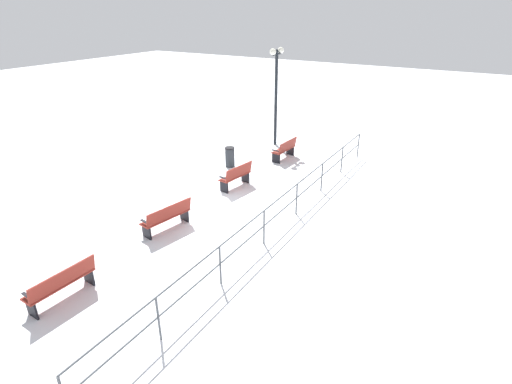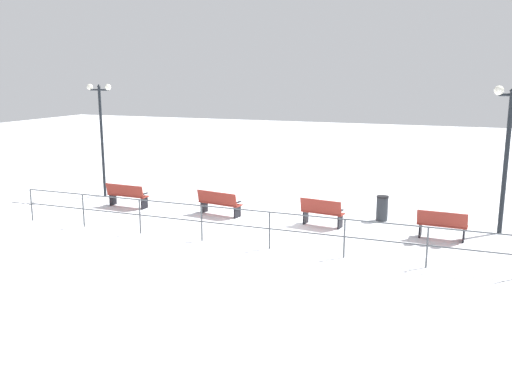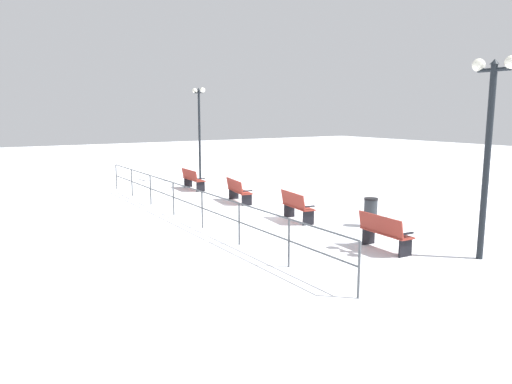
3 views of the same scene
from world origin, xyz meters
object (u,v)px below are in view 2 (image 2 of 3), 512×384
bench_third (219,203)px  lamppost_middle (101,121)px  bench_nearest (442,225)px  bench_fourth (127,195)px  bench_second (322,212)px  trash_bin (382,208)px  lamppost_near (508,136)px

bench_third → lamppost_middle: 6.61m
bench_nearest → bench_third: (0.21, 7.76, -0.01)m
bench_fourth → bench_nearest: bearing=-87.3°
bench_second → bench_fourth: bearing=98.6°
bench_fourth → lamppost_middle: lamppost_middle is taller
bench_second → bench_third: (0.07, 3.88, -0.02)m
bench_second → trash_bin: 2.34m
bench_fourth → trash_bin: 9.66m
bench_second → trash_bin: bench_second is taller
bench_fourth → bench_third: bearing=-84.8°
bench_nearest → trash_bin: size_ratio=1.72×
trash_bin → lamppost_middle: bearing=91.1°
bench_second → lamppost_middle: bearing=90.4°
bench_second → lamppost_near: 6.35m
bench_fourth → lamppost_middle: (1.38, 2.05, 2.66)m
bench_second → lamppost_middle: (1.30, 9.79, 2.66)m
bench_second → bench_third: bench_second is taller
lamppost_near → bench_second: bearing=103.1°
bench_nearest → lamppost_near: (1.44, -1.73, 2.69)m
bench_fourth → trash_bin: (1.59, -9.53, -0.05)m
bench_fourth → lamppost_middle: bearing=59.0°
bench_second → lamppost_near: bearing=-69.0°
bench_fourth → trash_bin: size_ratio=1.93×
bench_nearest → bench_third: bench_nearest is taller
lamppost_middle → lamppost_near: bearing=-90.0°
bench_nearest → lamppost_middle: size_ratio=0.33×
bench_nearest → lamppost_near: bearing=-47.0°
lamppost_middle → trash_bin: lamppost_middle is taller
bench_fourth → lamppost_near: 13.69m
bench_third → lamppost_middle: size_ratio=0.37×
lamppost_middle → trash_bin: (0.21, -11.58, -2.71)m
bench_fourth → trash_bin: bearing=-77.5°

